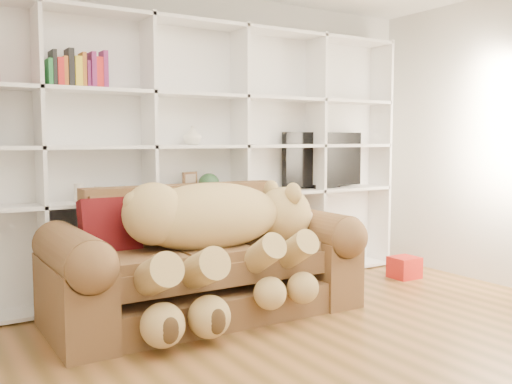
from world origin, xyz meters
TOP-DOWN VIEW (x-y plane):
  - floor at (0.00, 0.00)m, footprint 5.00×5.00m
  - wall_back at (0.00, 2.50)m, footprint 5.00×0.02m
  - bookshelf at (-0.24, 2.36)m, footprint 4.43×0.35m
  - sofa at (-0.26, 1.64)m, footprint 2.36×1.02m
  - teddy_bear at (-0.25, 1.44)m, footprint 1.73×0.96m
  - throw_pillow at (-0.95, 1.81)m, footprint 0.43×0.24m
  - gift_box at (1.94, 1.66)m, footprint 0.27×0.25m
  - tv at (1.46, 2.35)m, footprint 0.96×0.18m
  - picture_frame at (-0.07, 2.30)m, footprint 0.16×0.07m
  - green_vase at (0.12, 2.30)m, footprint 0.19×0.19m
  - figurine_tall at (-1.04, 2.30)m, footprint 0.08×0.08m
  - figurine_short at (-0.88, 2.30)m, footprint 0.08×0.08m
  - snow_globe at (-0.68, 2.30)m, footprint 0.12×0.12m
  - shelf_vase at (-0.04, 2.30)m, footprint 0.17×0.17m

SIDE VIEW (x-z plane):
  - floor at x=0.00m, z-range 0.00..0.00m
  - gift_box at x=1.94m, z-range 0.00..0.21m
  - sofa at x=-0.26m, z-range -0.12..0.87m
  - teddy_bear at x=-0.25m, z-range 0.18..1.19m
  - throw_pillow at x=-0.95m, z-range 0.49..0.94m
  - figurine_short at x=-0.88m, z-range 0.86..0.98m
  - snow_globe at x=-0.68m, z-range 0.87..0.99m
  - figurine_tall at x=-1.04m, z-range 0.86..1.02m
  - green_vase at x=0.12m, z-range 0.86..1.06m
  - picture_frame at x=-0.07m, z-range 0.88..1.08m
  - tv at x=1.46m, z-range 0.86..1.43m
  - bookshelf at x=-0.24m, z-range 0.11..2.51m
  - wall_back at x=0.00m, z-range 0.00..2.70m
  - shelf_vase at x=-0.04m, z-range 1.31..1.48m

